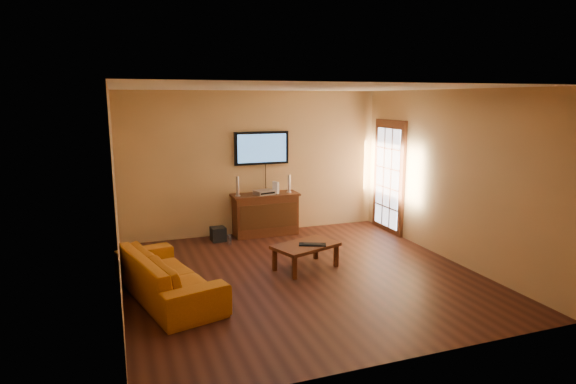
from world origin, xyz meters
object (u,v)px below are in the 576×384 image
coffee_table (306,248)px  sofa (167,267)px  game_console (276,187)px  speaker_left (238,187)px  bottle (229,240)px  keyboard (312,244)px  speaker_right (289,184)px  television (262,148)px  subwoofer (218,234)px  media_console (265,214)px  av_receiver (264,192)px

coffee_table → sofa: (-2.09, -0.36, 0.07)m
game_console → speaker_left: bearing=164.4°
game_console → bottle: size_ratio=1.14×
speaker_left → keyboard: (0.64, -2.03, -0.56)m
speaker_right → bottle: speaker_right is taller
keyboard → coffee_table: bearing=134.7°
sofa → keyboard: 2.19m
television → subwoofer: television is taller
media_console → subwoofer: 0.98m
coffee_table → speaker_left: bearing=106.0°
av_receiver → subwoofer: size_ratio=1.38×
television → av_receiver: bearing=-96.9°
speaker_left → bottle: speaker_left is taller
bottle → television: bearing=37.3°
speaker_right → subwoofer: speaker_right is taller
media_console → television: 1.25m
speaker_left → television: bearing=23.5°
sofa → av_receiver: size_ratio=5.84×
speaker_left → sofa: bearing=-123.5°
coffee_table → bottle: size_ratio=5.71×
coffee_table → media_console: bearing=90.7°
coffee_table → bottle: coffee_table is taller
subwoofer → keyboard: bearing=-65.6°
speaker_left → game_console: size_ratio=1.64×
coffee_table → game_console: (0.18, 1.97, 0.57)m
television → subwoofer: (-0.94, -0.31, -1.51)m
game_console → keyboard: game_console is taller
game_console → speaker_right: bearing=-18.3°
coffee_table → keyboard: keyboard is taller
media_console → speaker_left: 0.78m
media_console → speaker_left: bearing=-176.6°
speaker_right → game_console: size_ratio=1.53×
media_console → bottle: size_ratio=6.53×
subwoofer → keyboard: keyboard is taller
speaker_left → speaker_right: 1.00m
television → coffee_table: television is taller
television → game_console: size_ratio=4.75×
av_receiver → game_console: (0.23, 0.02, 0.07)m
speaker_left → game_console: speaker_left is taller
bottle → media_console: bearing=27.0°
av_receiver → game_console: size_ratio=1.59×
av_receiver → bottle: av_receiver is taller
media_console → sofa: size_ratio=0.61×
media_console → sofa: (-2.07, -2.35, 0.00)m
media_console → game_console: game_console is taller
sofa → subwoofer: bearing=-41.4°
speaker_left → av_receiver: size_ratio=1.03×
coffee_table → subwoofer: size_ratio=4.32×
television → coffee_table: size_ratio=0.95×
sofa → game_console: bearing=-58.9°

